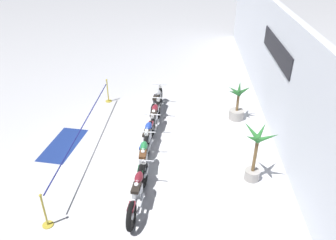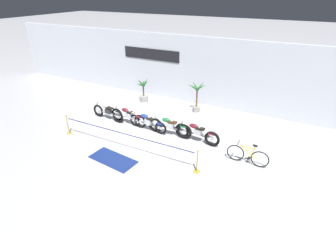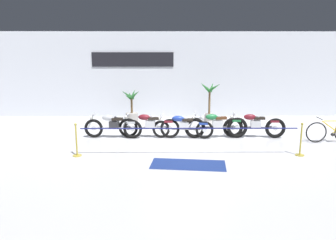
% 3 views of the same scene
% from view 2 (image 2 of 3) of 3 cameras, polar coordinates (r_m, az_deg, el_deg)
% --- Properties ---
extents(ground_plane, '(120.00, 120.00, 0.00)m').
position_cam_2_polar(ground_plane, '(13.45, -5.64, -3.18)').
color(ground_plane, silver).
extents(back_wall, '(28.00, 0.29, 4.20)m').
position_cam_2_polar(back_wall, '(16.84, 3.41, 10.95)').
color(back_wall, silver).
rests_on(back_wall, ground).
extents(motorcycle_silver_0, '(2.22, 0.62, 0.94)m').
position_cam_2_polar(motorcycle_silver_0, '(15.12, -13.00, 1.77)').
color(motorcycle_silver_0, black).
rests_on(motorcycle_silver_0, ground).
extents(motorcycle_maroon_1, '(2.33, 0.62, 0.95)m').
position_cam_2_polar(motorcycle_maroon_1, '(14.37, -8.67, 0.86)').
color(motorcycle_maroon_1, black).
rests_on(motorcycle_maroon_1, ground).
extents(motorcycle_blue_2, '(2.31, 0.62, 0.91)m').
position_cam_2_polar(motorcycle_blue_2, '(13.67, -4.51, -0.42)').
color(motorcycle_blue_2, black).
rests_on(motorcycle_blue_2, ground).
extents(motorcycle_green_3, '(2.40, 0.62, 0.97)m').
position_cam_2_polar(motorcycle_green_3, '(13.13, 0.30, -1.44)').
color(motorcycle_green_3, black).
rests_on(motorcycle_green_3, ground).
extents(motorcycle_maroon_4, '(2.35, 0.62, 0.96)m').
position_cam_2_polar(motorcycle_maroon_4, '(12.67, 6.24, -2.80)').
color(motorcycle_maroon_4, black).
rests_on(motorcycle_maroon_4, ground).
extents(bicycle, '(1.77, 0.48, 0.98)m').
position_cam_2_polar(bicycle, '(11.60, 16.94, -7.40)').
color(bicycle, black).
rests_on(bicycle, ground).
extents(potted_palm_left_of_row, '(0.93, 0.91, 1.53)m').
position_cam_2_polar(potted_palm_left_of_row, '(17.23, -5.38, 5.99)').
color(potted_palm_left_of_row, gray).
rests_on(potted_palm_left_of_row, ground).
extents(potted_palm_right_of_row, '(1.05, 0.96, 1.85)m').
position_cam_2_polar(potted_palm_right_of_row, '(15.62, 6.29, 4.99)').
color(potted_palm_right_of_row, gray).
rests_on(potted_palm_right_of_row, ground).
extents(stanchion_far_left, '(7.01, 0.28, 1.05)m').
position_cam_2_polar(stanchion_far_left, '(12.66, -14.09, -2.37)').
color(stanchion_far_left, gold).
rests_on(stanchion_far_left, ground).
extents(stanchion_mid_left, '(0.28, 0.28, 1.05)m').
position_cam_2_polar(stanchion_mid_left, '(10.73, 6.33, -9.61)').
color(stanchion_mid_left, gold).
rests_on(stanchion_mid_left, ground).
extents(floor_banner, '(2.25, 1.22, 0.01)m').
position_cam_2_polar(floor_banner, '(11.81, -11.90, -8.37)').
color(floor_banner, navy).
rests_on(floor_banner, ground).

